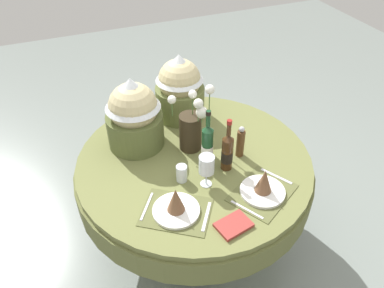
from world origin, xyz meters
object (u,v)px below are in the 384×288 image
place_setting_left (176,206)px  wine_bottle_centre (207,146)px  book_on_table (234,225)px  wine_bottle_left (227,152)px  flower_vase (191,127)px  pepper_mill (240,142)px  tumbler_near_left (182,173)px  gift_tub_back_centre (180,85)px  wine_glass_left (207,165)px  gift_tub_back_left (134,111)px  dining_table (194,174)px  place_setting_right (263,187)px

place_setting_left → wine_bottle_centre: bearing=42.9°
book_on_table → wine_bottle_left: bearing=57.0°
flower_vase → pepper_mill: flower_vase is taller
tumbler_near_left → gift_tub_back_centre: gift_tub_back_centre is taller
flower_vase → wine_bottle_left: bearing=-64.4°
wine_glass_left → gift_tub_back_left: size_ratio=0.43×
wine_glass_left → pepper_mill: bearing=28.2°
tumbler_near_left → book_on_table: tumbler_near_left is taller
wine_bottle_left → flower_vase: bearing=115.6°
place_setting_left → flower_vase: (0.26, 0.45, 0.11)m
dining_table → pepper_mill: 0.35m
tumbler_near_left → place_setting_left: bearing=-117.7°
place_setting_right → pepper_mill: pepper_mill is taller
dining_table → wine_bottle_left: 0.32m
place_setting_left → wine_glass_left: size_ratio=2.21×
place_setting_left → gift_tub_back_left: size_ratio=0.95×
place_setting_right → wine_glass_left: (-0.25, 0.17, 0.09)m
place_setting_left → place_setting_right: 0.47m
dining_table → wine_glass_left: (-0.02, -0.22, 0.27)m
tumbler_near_left → place_setting_right: bearing=-34.9°
dining_table → place_setting_left: size_ratio=3.29×
wine_bottle_left → wine_bottle_centre: 0.11m
place_setting_right → wine_bottle_centre: 0.37m
book_on_table → wine_bottle_centre: bearing=70.9°
place_setting_right → tumbler_near_left: 0.44m
wine_bottle_left → pepper_mill: 0.14m
place_setting_left → gift_tub_back_centre: gift_tub_back_centre is taller
book_on_table → tumbler_near_left: bearing=94.7°
wine_bottle_centre → gift_tub_back_left: gift_tub_back_left is taller
tumbler_near_left → pepper_mill: pepper_mill is taller
place_setting_right → gift_tub_back_left: (-0.50, 0.66, 0.19)m
pepper_mill → book_on_table: (-0.27, -0.47, -0.09)m
dining_table → place_setting_right: (0.23, -0.40, 0.18)m
gift_tub_back_left → wine_bottle_left: bearing=-45.0°
wine_glass_left → pepper_mill: pepper_mill is taller
place_setting_left → book_on_table: bearing=-39.9°
dining_table → place_setting_right: size_ratio=3.31×
flower_vase → book_on_table: (-0.04, -0.64, -0.15)m
wine_bottle_left → gift_tub_back_centre: gift_tub_back_centre is taller
book_on_table → pepper_mill: bearing=47.6°
wine_bottle_centre → gift_tub_back_left: bearing=131.9°
dining_table → gift_tub_back_left: gift_tub_back_left is taller
book_on_table → place_setting_left: bearing=128.1°
place_setting_left → pepper_mill: pepper_mill is taller
place_setting_left → wine_bottle_centre: wine_bottle_centre is taller
dining_table → gift_tub_back_centre: 0.59m
dining_table → wine_bottle_left: bearing=-46.8°
wine_bottle_left → gift_tub_back_left: 0.59m
place_setting_left → flower_vase: size_ratio=1.05×
wine_bottle_centre → gift_tub_back_left: size_ratio=0.83×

